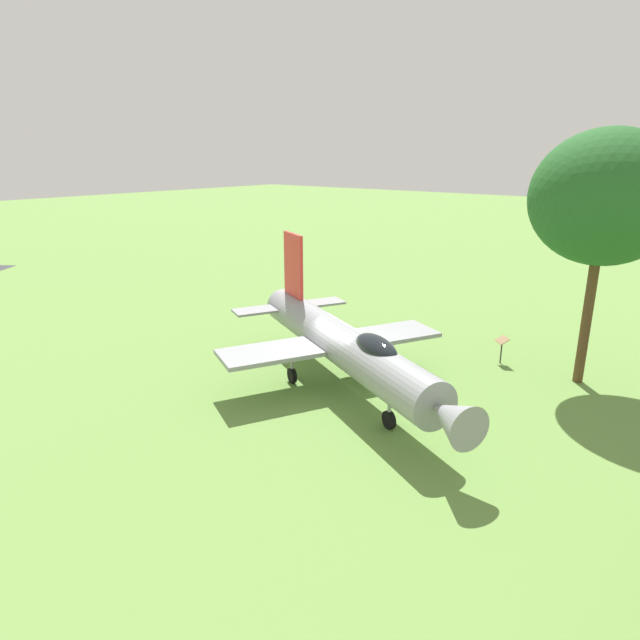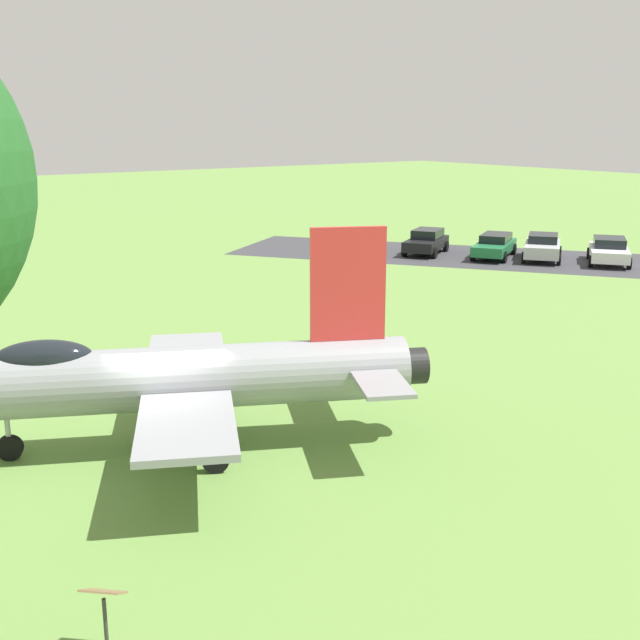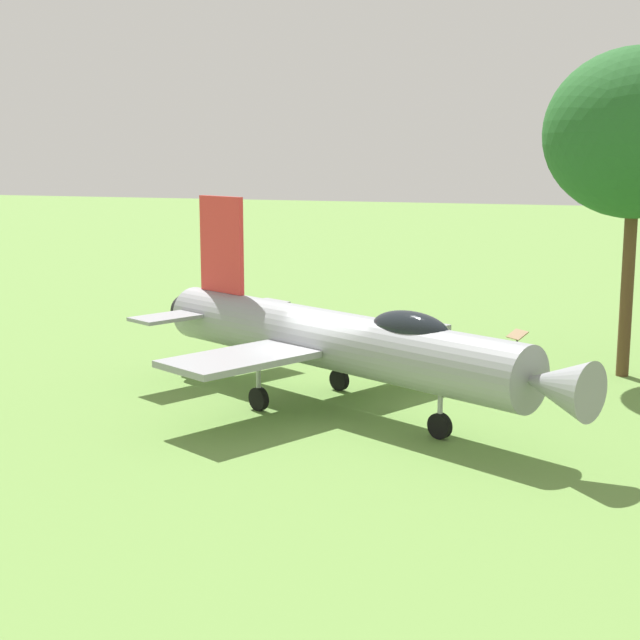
{
  "view_description": "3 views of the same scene",
  "coord_description": "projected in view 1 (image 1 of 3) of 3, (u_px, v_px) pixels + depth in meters",
  "views": [
    {
      "loc": [
        -11.29,
        15.04,
        8.46
      ],
      "look_at": [
        0.32,
        0.77,
        2.79
      ],
      "focal_mm": 30.41,
      "sensor_mm": 36.0,
      "label": 1
    },
    {
      "loc": [
        -6.9,
        -16.19,
        7.62
      ],
      "look_at": [
        6.87,
        3.27,
        1.5
      ],
      "focal_mm": 43.64,
      "sensor_mm": 36.0,
      "label": 2
    },
    {
      "loc": [
        -7.53,
        21.43,
        6.4
      ],
      "look_at": [
        0.62,
        -0.82,
        2.12
      ],
      "focal_mm": 51.69,
      "sensor_mm": 36.0,
      "label": 3
    }
  ],
  "objects": [
    {
      "name": "ground_plane",
      "position": [
        339.0,
        387.0,
        20.45
      ],
      "size": [
        200.0,
        200.0,
        0.0
      ],
      "primitive_type": "plane",
      "color": "#668E42"
    },
    {
      "name": "shade_tree",
      "position": [
        605.0,
        198.0,
        18.95
      ],
      "size": [
        5.17,
        4.92,
        9.36
      ],
      "color": "brown",
      "rests_on": "ground_plane"
    },
    {
      "name": "info_plaque",
      "position": [
        502.0,
        344.0,
        22.6
      ],
      "size": [
        0.71,
        0.7,
        1.14
      ],
      "color": "#333333",
      "rests_on": "ground_plane"
    },
    {
      "name": "display_jet",
      "position": [
        344.0,
        344.0,
        19.61
      ],
      "size": [
        12.8,
        8.74,
        5.24
      ],
      "rotation": [
        0.0,
        0.0,
        2.69
      ],
      "color": "gray",
      "rests_on": "ground_plane"
    }
  ]
}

